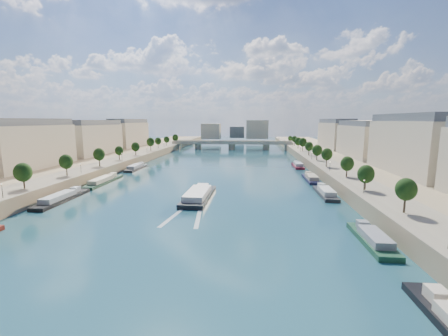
# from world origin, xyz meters

# --- Properties ---
(ground) EXTENTS (700.00, 700.00, 0.00)m
(ground) POSITION_xyz_m (0.00, 100.00, 0.00)
(ground) COLOR #0E2E3D
(ground) RESTS_ON ground
(quay_left) EXTENTS (44.00, 520.00, 5.00)m
(quay_left) POSITION_xyz_m (-72.00, 100.00, 2.50)
(quay_left) COLOR #9E8460
(quay_left) RESTS_ON ground
(quay_right) EXTENTS (44.00, 520.00, 5.00)m
(quay_right) POSITION_xyz_m (72.00, 100.00, 2.50)
(quay_right) COLOR #9E8460
(quay_right) RESTS_ON ground
(pave_left) EXTENTS (14.00, 520.00, 0.10)m
(pave_left) POSITION_xyz_m (-57.00, 100.00, 5.05)
(pave_left) COLOR gray
(pave_left) RESTS_ON quay_left
(pave_right) EXTENTS (14.00, 520.00, 0.10)m
(pave_right) POSITION_xyz_m (57.00, 100.00, 5.05)
(pave_right) COLOR gray
(pave_right) RESTS_ON quay_right
(trees_left) EXTENTS (4.80, 268.80, 8.26)m
(trees_left) POSITION_xyz_m (-55.00, 102.00, 10.48)
(trees_left) COLOR #382B1E
(trees_left) RESTS_ON ground
(trees_right) EXTENTS (4.80, 268.80, 8.26)m
(trees_right) POSITION_xyz_m (55.00, 110.00, 10.48)
(trees_right) COLOR #382B1E
(trees_right) RESTS_ON ground
(lamps_left) EXTENTS (0.36, 200.36, 4.28)m
(lamps_left) POSITION_xyz_m (-52.50, 90.00, 7.78)
(lamps_left) COLOR black
(lamps_left) RESTS_ON ground
(lamps_right) EXTENTS (0.36, 200.36, 4.28)m
(lamps_right) POSITION_xyz_m (52.50, 105.00, 7.78)
(lamps_right) COLOR black
(lamps_right) RESTS_ON ground
(buildings_left) EXTENTS (16.00, 226.00, 23.20)m
(buildings_left) POSITION_xyz_m (-85.00, 112.00, 16.45)
(buildings_left) COLOR #C0B493
(buildings_left) RESTS_ON ground
(buildings_right) EXTENTS (16.00, 226.00, 23.20)m
(buildings_right) POSITION_xyz_m (85.00, 112.00, 16.45)
(buildings_right) COLOR #C0B493
(buildings_right) RESTS_ON ground
(skyline) EXTENTS (79.00, 42.00, 22.00)m
(skyline) POSITION_xyz_m (3.19, 319.52, 14.66)
(skyline) COLOR #C0B493
(skyline) RESTS_ON ground
(bridge) EXTENTS (112.00, 12.00, 8.15)m
(bridge) POSITION_xyz_m (0.00, 232.56, 5.08)
(bridge) COLOR #C1B79E
(bridge) RESTS_ON ground
(tour_barge) EXTENTS (8.71, 28.72, 3.88)m
(tour_barge) POSITION_xyz_m (0.13, 53.26, 1.09)
(tour_barge) COLOR black
(tour_barge) RESTS_ON ground
(wake) EXTENTS (10.76, 25.99, 0.04)m
(wake) POSITION_xyz_m (0.13, 36.68, 0.02)
(wake) COLOR silver
(wake) RESTS_ON ground
(moored_barges_left) EXTENTS (5.00, 157.60, 3.60)m
(moored_barges_left) POSITION_xyz_m (-45.50, 45.99, 0.84)
(moored_barges_left) COLOR black
(moored_barges_left) RESTS_ON ground
(moored_barges_right) EXTENTS (5.00, 162.10, 3.60)m
(moored_barges_right) POSITION_xyz_m (45.50, 54.97, 0.84)
(moored_barges_right) COLOR black
(moored_barges_right) RESTS_ON ground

